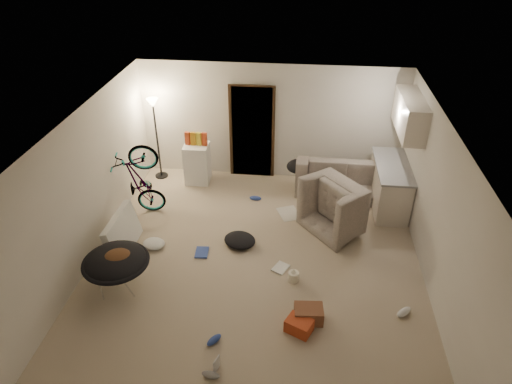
# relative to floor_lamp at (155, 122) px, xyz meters

# --- Properties ---
(floor) EXTENTS (5.50, 6.00, 0.02)m
(floor) POSITION_rel_floor_lamp_xyz_m (2.40, -2.65, -1.32)
(floor) COLOR tan
(floor) RESTS_ON ground
(ceiling) EXTENTS (5.50, 6.00, 0.02)m
(ceiling) POSITION_rel_floor_lamp_xyz_m (2.40, -2.65, 1.20)
(ceiling) COLOR white
(ceiling) RESTS_ON wall_back
(wall_back) EXTENTS (5.50, 0.02, 2.50)m
(wall_back) POSITION_rel_floor_lamp_xyz_m (2.40, 0.36, -0.06)
(wall_back) COLOR silver
(wall_back) RESTS_ON floor
(wall_front) EXTENTS (5.50, 0.02, 2.50)m
(wall_front) POSITION_rel_floor_lamp_xyz_m (2.40, -5.66, -0.06)
(wall_front) COLOR silver
(wall_front) RESTS_ON floor
(wall_left) EXTENTS (0.02, 6.00, 2.50)m
(wall_left) POSITION_rel_floor_lamp_xyz_m (-0.36, -2.65, -0.06)
(wall_left) COLOR silver
(wall_left) RESTS_ON floor
(wall_right) EXTENTS (0.02, 6.00, 2.50)m
(wall_right) POSITION_rel_floor_lamp_xyz_m (5.16, -2.65, -0.06)
(wall_right) COLOR silver
(wall_right) RESTS_ON floor
(doorway) EXTENTS (0.85, 0.10, 2.04)m
(doorway) POSITION_rel_floor_lamp_xyz_m (2.00, 0.32, -0.29)
(doorway) COLOR black
(doorway) RESTS_ON floor
(door_trim) EXTENTS (0.97, 0.04, 2.10)m
(door_trim) POSITION_rel_floor_lamp_xyz_m (2.00, 0.29, -0.29)
(door_trim) COLOR #352212
(door_trim) RESTS_ON floor
(floor_lamp) EXTENTS (0.28, 0.28, 1.81)m
(floor_lamp) POSITION_rel_floor_lamp_xyz_m (0.00, 0.00, 0.00)
(floor_lamp) COLOR black
(floor_lamp) RESTS_ON floor
(kitchen_counter) EXTENTS (0.60, 1.50, 0.88)m
(kitchen_counter) POSITION_rel_floor_lamp_xyz_m (4.83, -0.65, -0.87)
(kitchen_counter) COLOR beige
(kitchen_counter) RESTS_ON floor
(counter_top) EXTENTS (0.64, 1.54, 0.04)m
(counter_top) POSITION_rel_floor_lamp_xyz_m (4.83, -0.65, -0.41)
(counter_top) COLOR gray
(counter_top) RESTS_ON kitchen_counter
(kitchen_uppers) EXTENTS (0.38, 1.40, 0.65)m
(kitchen_uppers) POSITION_rel_floor_lamp_xyz_m (4.96, -0.65, 0.64)
(kitchen_uppers) COLOR beige
(kitchen_uppers) RESTS_ON wall_right
(sofa) EXTENTS (2.07, 0.83, 0.60)m
(sofa) POSITION_rel_floor_lamp_xyz_m (4.01, -0.20, -1.01)
(sofa) COLOR #384039
(sofa) RESTS_ON floor
(armchair) EXTENTS (1.50, 1.51, 0.74)m
(armchair) POSITION_rel_floor_lamp_xyz_m (3.96, -1.39, -0.94)
(armchair) COLOR #384039
(armchair) RESTS_ON floor
(bicycle) EXTENTS (1.67, 0.92, 0.92)m
(bicycle) POSITION_rel_floor_lamp_xyz_m (0.10, -1.48, -0.89)
(bicycle) COLOR black
(bicycle) RESTS_ON floor
(book_asset) EXTENTS (0.26, 0.22, 0.02)m
(book_asset) POSITION_rel_floor_lamp_xyz_m (2.11, -4.89, -1.30)
(book_asset) COLOR #AA3819
(book_asset) RESTS_ON floor
(mini_fridge) EXTENTS (0.52, 0.52, 0.87)m
(mini_fridge) POSITION_rel_floor_lamp_xyz_m (0.86, -0.10, -0.87)
(mini_fridge) COLOR white
(mini_fridge) RESTS_ON floor
(snack_box_0) EXTENTS (0.11, 0.09, 0.30)m
(snack_box_0) POSITION_rel_floor_lamp_xyz_m (0.69, -0.10, -0.31)
(snack_box_0) COLOR #AA3819
(snack_box_0) RESTS_ON mini_fridge
(snack_box_1) EXTENTS (0.10, 0.07, 0.30)m
(snack_box_1) POSITION_rel_floor_lamp_xyz_m (0.81, -0.10, -0.31)
(snack_box_1) COLOR #B57916
(snack_box_1) RESTS_ON mini_fridge
(snack_box_2) EXTENTS (0.11, 0.08, 0.30)m
(snack_box_2) POSITION_rel_floor_lamp_xyz_m (0.93, -0.10, -0.31)
(snack_box_2) COLOR gold
(snack_box_2) RESTS_ON mini_fridge
(snack_box_3) EXTENTS (0.11, 0.08, 0.30)m
(snack_box_3) POSITION_rel_floor_lamp_xyz_m (1.05, -0.10, -0.31)
(snack_box_3) COLOR #AA3819
(snack_box_3) RESTS_ON mini_fridge
(saucer_chair) EXTENTS (1.02, 1.02, 0.72)m
(saucer_chair) POSITION_rel_floor_lamp_xyz_m (0.36, -3.50, -0.88)
(saucer_chair) COLOR silver
(saucer_chair) RESTS_ON floor
(hoodie) EXTENTS (0.60, 0.56, 0.22)m
(hoodie) POSITION_rel_floor_lamp_xyz_m (0.41, -3.53, -0.67)
(hoodie) COLOR #54331C
(hoodie) RESTS_ON saucer_chair
(sofa_drape) EXTENTS (0.64, 0.56, 0.28)m
(sofa_drape) POSITION_rel_floor_lamp_xyz_m (3.06, -0.20, -0.77)
(sofa_drape) COLOR black
(sofa_drape) RESTS_ON sofa
(tv_box) EXTENTS (0.29, 1.06, 0.71)m
(tv_box) POSITION_rel_floor_lamp_xyz_m (0.10, -2.57, -0.96)
(tv_box) COLOR silver
(tv_box) RESTS_ON floor
(drink_case_a) EXTENTS (0.43, 0.33, 0.23)m
(drink_case_a) POSITION_rel_floor_lamp_xyz_m (3.30, -3.84, -1.19)
(drink_case_a) COLOR brown
(drink_case_a) RESTS_ON floor
(drink_case_b) EXTENTS (0.43, 0.39, 0.21)m
(drink_case_b) POSITION_rel_floor_lamp_xyz_m (3.18, -4.06, -1.20)
(drink_case_b) COLOR #AA3819
(drink_case_b) RESTS_ON floor
(juicer) EXTENTS (0.17, 0.17, 0.25)m
(juicer) POSITION_rel_floor_lamp_xyz_m (3.06, -3.05, -1.21)
(juicer) COLOR white
(juicer) RESTS_ON floor
(newspaper) EXTENTS (0.54, 0.60, 0.01)m
(newspaper) POSITION_rel_floor_lamp_xyz_m (2.90, -1.16, -1.30)
(newspaper) COLOR beige
(newspaper) RESTS_ON floor
(book_blue) EXTENTS (0.24, 0.31, 0.03)m
(book_blue) POSITION_rel_floor_lamp_xyz_m (1.45, -2.53, -1.29)
(book_blue) COLOR #2A4198
(book_blue) RESTS_ON floor
(book_white) EXTENTS (0.32, 0.35, 0.03)m
(book_white) POSITION_rel_floor_lamp_xyz_m (2.84, -2.78, -1.29)
(book_white) COLOR silver
(book_white) RESTS_ON floor
(shoe_0) EXTENTS (0.25, 0.11, 0.09)m
(shoe_0) POSITION_rel_floor_lamp_xyz_m (2.19, -0.75, -1.26)
(shoe_0) COLOR #2A4198
(shoe_0) RESTS_ON floor
(shoe_2) EXTENTS (0.23, 0.26, 0.09)m
(shoe_2) POSITION_rel_floor_lamp_xyz_m (2.02, -4.39, -1.26)
(shoe_2) COLOR #2A4198
(shoe_2) RESTS_ON floor
(shoe_3) EXTENTS (0.25, 0.13, 0.09)m
(shoe_3) POSITION_rel_floor_lamp_xyz_m (2.08, -4.94, -1.26)
(shoe_3) COLOR slate
(shoe_3) RESTS_ON floor
(shoe_4) EXTENTS (0.29, 0.28, 0.10)m
(shoe_4) POSITION_rel_floor_lamp_xyz_m (4.70, -3.59, -1.25)
(shoe_4) COLOR white
(shoe_4) RESTS_ON floor
(clothes_lump_a) EXTENTS (0.70, 0.66, 0.18)m
(clothes_lump_a) POSITION_rel_floor_lamp_xyz_m (2.07, -2.22, -1.22)
(clothes_lump_a) COLOR black
(clothes_lump_a) RESTS_ON floor
(clothes_lump_c) EXTENTS (0.47, 0.42, 0.12)m
(clothes_lump_c) POSITION_rel_floor_lamp_xyz_m (0.57, -2.44, -1.25)
(clothes_lump_c) COLOR silver
(clothes_lump_c) RESTS_ON floor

